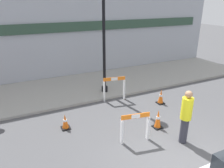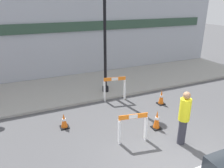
% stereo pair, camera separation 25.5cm
% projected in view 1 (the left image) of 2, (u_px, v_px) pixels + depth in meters
% --- Properties ---
extents(ground_plane, '(60.00, 60.00, 0.00)m').
position_uv_depth(ground_plane, '(179.00, 162.00, 5.96)').
color(ground_plane, '#4C4C4F').
extents(sidewalk_slab, '(18.00, 3.75, 0.11)m').
position_uv_depth(sidewalk_slab, '(94.00, 85.00, 11.30)').
color(sidewalk_slab, '#9E9B93').
rests_on(sidewalk_slab, ground_plane).
extents(storefront_facade, '(18.00, 0.22, 5.50)m').
position_uv_depth(storefront_facade, '(80.00, 27.00, 11.97)').
color(storefront_facade, '#A3A8B2').
rests_on(storefront_facade, ground_plane).
extents(streetlamp_post, '(0.44, 0.44, 4.83)m').
position_uv_depth(streetlamp_post, '(104.00, 23.00, 9.21)').
color(streetlamp_post, black).
rests_on(streetlamp_post, sidewalk_slab).
extents(barricade_0, '(0.92, 0.29, 0.96)m').
position_uv_depth(barricade_0, '(135.00, 126.00, 6.68)').
color(barricade_0, white).
rests_on(barricade_0, ground_plane).
extents(barricade_1, '(0.97, 0.31, 1.07)m').
position_uv_depth(barricade_1, '(114.00, 88.00, 9.47)').
color(barricade_1, white).
rests_on(barricade_1, ground_plane).
extents(traffic_cone_0, '(0.30, 0.30, 0.64)m').
position_uv_depth(traffic_cone_0, '(161.00, 97.00, 9.26)').
color(traffic_cone_0, black).
rests_on(traffic_cone_0, ground_plane).
extents(traffic_cone_1, '(0.30, 0.30, 0.68)m').
position_uv_depth(traffic_cone_1, '(158.00, 119.00, 7.47)').
color(traffic_cone_1, black).
rests_on(traffic_cone_1, ground_plane).
extents(traffic_cone_2, '(0.30, 0.30, 0.54)m').
position_uv_depth(traffic_cone_2, '(65.00, 122.00, 7.44)').
color(traffic_cone_2, black).
rests_on(traffic_cone_2, ground_plane).
extents(person_worker, '(0.42, 0.42, 1.72)m').
position_uv_depth(person_worker, '(186.00, 115.00, 6.49)').
color(person_worker, '#33333D').
rests_on(person_worker, ground_plane).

